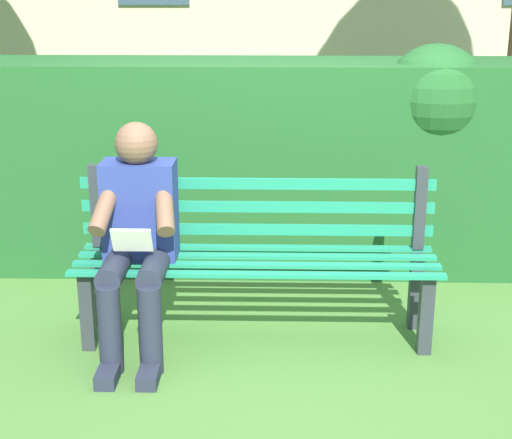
{
  "coord_description": "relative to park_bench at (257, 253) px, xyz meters",
  "views": [
    {
      "loc": [
        -0.09,
        3.82,
        1.89
      ],
      "look_at": [
        0.0,
        0.1,
        0.71
      ],
      "focal_mm": 54.02,
      "sensor_mm": 36.0,
      "label": 1
    }
  ],
  "objects": [
    {
      "name": "park_bench",
      "position": [
        0.0,
        0.0,
        0.0
      ],
      "size": [
        1.92,
        0.47,
        0.92
      ],
      "color": "#2D3338",
      "rests_on": "ground"
    },
    {
      "name": "ground",
      "position": [
        0.0,
        0.07,
        -0.47
      ],
      "size": [
        60.0,
        60.0,
        0.0
      ],
      "primitive_type": "plane",
      "color": "#477533"
    },
    {
      "name": "person_seated",
      "position": [
        0.61,
        0.17,
        0.17
      ],
      "size": [
        0.44,
        0.73,
        1.19
      ],
      "color": "navy",
      "rests_on": "ground"
    },
    {
      "name": "hedge_backdrop",
      "position": [
        0.45,
        -1.12,
        0.26
      ],
      "size": [
        5.3,
        0.8,
        1.49
      ],
      "color": "#1E5123",
      "rests_on": "ground"
    }
  ]
}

